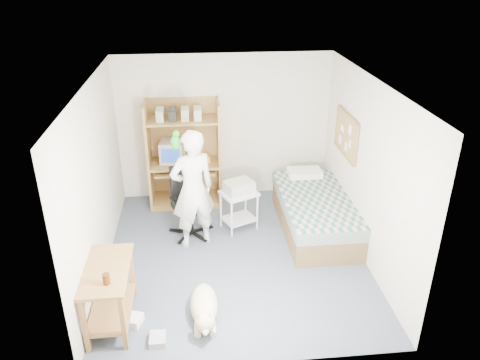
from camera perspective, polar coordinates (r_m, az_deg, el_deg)
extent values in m
plane|color=#424A59|center=(6.81, -0.56, -9.15)|extent=(4.00, 4.00, 0.00)
cube|color=beige|center=(8.04, -1.91, 6.45)|extent=(3.60, 0.02, 2.50)
cube|color=beige|center=(6.58, 15.19, 1.07)|extent=(0.02, 4.00, 2.50)
cube|color=beige|center=(6.31, -17.13, -0.30)|extent=(0.02, 4.00, 2.50)
cube|color=white|center=(5.77, -0.67, 11.72)|extent=(3.60, 4.00, 0.02)
cube|color=olive|center=(7.91, -11.03, 2.92)|extent=(0.04, 0.60, 1.80)
cube|color=olive|center=(7.88, -2.59, 3.30)|extent=(0.04, 0.60, 1.80)
cube|color=olive|center=(8.14, -6.80, 3.89)|extent=(1.20, 0.02, 1.80)
cube|color=olive|center=(7.93, -6.76, 2.05)|extent=(1.12, 0.60, 0.04)
cube|color=olive|center=(7.90, -6.73, 1.15)|extent=(1.00, 0.50, 0.03)
cube|color=olive|center=(7.66, -7.05, 7.27)|extent=(1.12, 0.55, 0.03)
cube|color=olive|center=(8.23, -6.52, -2.36)|extent=(1.12, 0.60, 0.10)
cube|color=brown|center=(7.42, 9.08, -4.69)|extent=(1.00, 2.00, 0.36)
cube|color=#2A6371|center=(7.29, 9.23, -2.79)|extent=(1.02, 2.02, 0.20)
cube|color=white|center=(7.92, 7.89, 0.83)|extent=(0.55, 0.35, 0.12)
cube|color=brown|center=(5.50, -15.98, -10.55)|extent=(0.50, 1.00, 0.04)
cube|color=brown|center=(5.43, -18.40, -16.59)|extent=(0.05, 0.05, 0.70)
cube|color=brown|center=(5.35, -14.05, -16.65)|extent=(0.05, 0.05, 0.70)
cube|color=brown|center=(6.11, -16.78, -10.98)|extent=(0.05, 0.05, 0.70)
cube|color=brown|center=(6.04, -13.00, -10.94)|extent=(0.05, 0.05, 0.70)
cube|color=brown|center=(5.82, -15.34, -14.78)|extent=(0.46, 0.92, 0.03)
cube|color=olive|center=(7.28, 12.82, 5.42)|extent=(0.03, 0.90, 0.60)
cube|color=brown|center=(7.19, 13.04, 7.74)|extent=(0.04, 0.94, 0.04)
cube|color=brown|center=(7.39, 12.57, 3.16)|extent=(0.04, 0.94, 0.04)
cylinder|color=black|center=(7.30, -5.91, -6.31)|extent=(0.61, 0.61, 0.06)
cylinder|color=black|center=(7.20, -5.98, -5.01)|extent=(0.06, 0.06, 0.40)
cube|color=black|center=(7.09, -6.07, -3.32)|extent=(0.60, 0.60, 0.08)
cube|color=black|center=(7.13, -6.87, -0.16)|extent=(0.42, 0.21, 0.56)
cube|color=black|center=(6.94, -8.07, -2.67)|extent=(0.15, 0.30, 0.04)
cube|color=black|center=(7.09, -4.22, -1.82)|extent=(0.15, 0.30, 0.04)
imported|color=white|center=(6.67, -5.79, -1.18)|extent=(0.76, 0.63, 1.79)
ellipsoid|color=#138521|center=(6.40, -7.87, 4.61)|extent=(0.13, 0.13, 0.21)
sphere|color=#138521|center=(6.32, -7.82, 5.60)|extent=(0.09, 0.09, 0.09)
cone|color=#F65815|center=(6.28, -7.67, 5.48)|extent=(0.05, 0.05, 0.04)
cylinder|color=#138521|center=(6.49, -7.96, 3.75)|extent=(0.08, 0.14, 0.13)
ellipsoid|color=beige|center=(5.75, -4.40, -14.88)|extent=(0.33, 0.69, 0.31)
sphere|color=beige|center=(5.41, -4.30, -16.90)|extent=(0.23, 0.23, 0.23)
cone|color=beige|center=(5.33, -4.97, -16.22)|extent=(0.07, 0.07, 0.09)
cone|color=beige|center=(5.33, -3.68, -16.16)|extent=(0.07, 0.07, 0.09)
ellipsoid|color=beige|center=(5.37, -4.25, -17.89)|extent=(0.08, 0.13, 0.08)
cylinder|color=beige|center=(6.07, -4.49, -13.06)|extent=(0.06, 0.22, 0.11)
cube|color=silver|center=(7.17, -0.14, -1.64)|extent=(0.65, 0.59, 0.04)
cube|color=silver|center=(7.38, -0.13, -4.73)|extent=(0.59, 0.54, 0.03)
cylinder|color=silver|center=(7.14, -1.83, -4.53)|extent=(0.03, 0.03, 0.60)
cylinder|color=silver|center=(7.18, 1.83, -4.34)|extent=(0.03, 0.03, 0.60)
cylinder|color=silver|center=(7.45, -2.02, -3.17)|extent=(0.03, 0.03, 0.60)
cylinder|color=silver|center=(7.49, 1.48, -3.00)|extent=(0.03, 0.03, 0.60)
cube|color=#ABABA6|center=(7.12, -0.14, -0.85)|extent=(0.51, 0.47, 0.18)
cube|color=beige|center=(7.91, -8.25, 3.52)|extent=(0.42, 0.44, 0.36)
cube|color=navy|center=(7.72, -8.46, 2.96)|extent=(0.30, 0.05, 0.25)
cube|color=beige|center=(7.85, -6.60, 1.24)|extent=(0.45, 0.16, 0.03)
cylinder|color=gold|center=(7.85, -3.90, 2.56)|extent=(0.08, 0.08, 0.12)
cylinder|color=#44200A|center=(5.23, -15.99, -11.52)|extent=(0.08, 0.08, 0.12)
cube|color=white|center=(5.84, -13.16, -16.25)|extent=(0.30, 0.27, 0.10)
cube|color=#A9A9A4|center=(5.56, -9.99, -18.58)|extent=(0.18, 0.22, 0.08)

